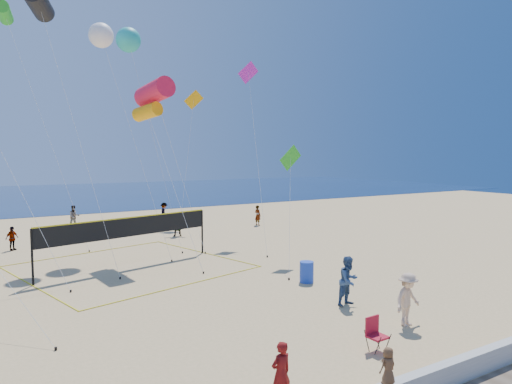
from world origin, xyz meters
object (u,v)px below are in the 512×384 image
woman (281,373)px  camp_chair (375,332)px  volleyball_net (129,233)px  trash_barrel (307,272)px

woman → camp_chair: bearing=-171.8°
woman → camp_chair: (4.09, 1.05, -0.19)m
woman → volleyball_net: volleyball_net is taller
trash_barrel → camp_chair: bearing=-111.1°
camp_chair → trash_barrel: camp_chair is taller
woman → camp_chair: woman is taller
volleyball_net → trash_barrel: bearing=-62.9°
woman → volleyball_net: size_ratio=0.13×
camp_chair → volleyball_net: (-3.56, 13.99, 1.25)m
trash_barrel → volleyball_net: bearing=131.6°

